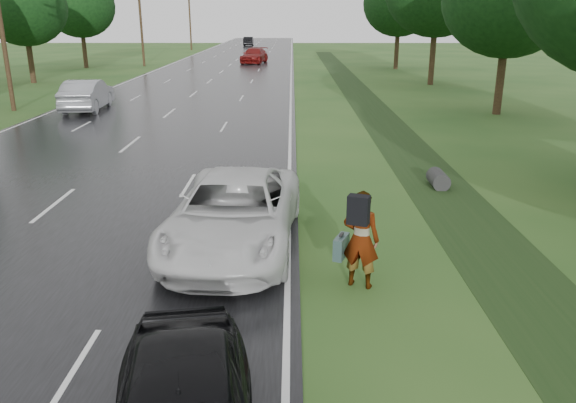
# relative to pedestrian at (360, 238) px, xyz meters

# --- Properties ---
(road) EXTENTS (14.00, 180.00, 0.04)m
(road) POSITION_rel_pedestrian_xyz_m (-8.17, 41.94, -1.02)
(road) COLOR black
(road) RESTS_ON ground
(edge_stripe_east) EXTENTS (0.12, 180.00, 0.01)m
(edge_stripe_east) POSITION_rel_pedestrian_xyz_m (-1.42, 41.94, -0.99)
(edge_stripe_east) COLOR silver
(edge_stripe_east) RESTS_ON road
(edge_stripe_west) EXTENTS (0.12, 180.00, 0.01)m
(edge_stripe_west) POSITION_rel_pedestrian_xyz_m (-14.92, 41.94, -0.99)
(edge_stripe_west) COLOR silver
(edge_stripe_west) RESTS_ON road
(center_line) EXTENTS (0.12, 180.00, 0.01)m
(center_line) POSITION_rel_pedestrian_xyz_m (-8.17, 41.94, -0.99)
(center_line) COLOR silver
(center_line) RESTS_ON road
(drainage_ditch) EXTENTS (2.20, 120.00, 0.56)m
(drainage_ditch) POSITION_rel_pedestrian_xyz_m (3.33, 15.64, -1.00)
(drainage_ditch) COLOR #1A3113
(drainage_ditch) RESTS_ON ground
(utility_pole_far) EXTENTS (1.60, 0.26, 10.00)m
(utility_pole_far) POSITION_rel_pedestrian_xyz_m (-17.37, 51.94, 4.16)
(utility_pole_far) COLOR #321F14
(utility_pole_far) RESTS_ON ground
(utility_pole_distant) EXTENTS (1.60, 0.26, 10.00)m
(utility_pole_distant) POSITION_rel_pedestrian_xyz_m (-17.37, 81.94, 4.16)
(utility_pole_distant) COLOR #321F14
(utility_pole_distant) RESTS_ON ground
(tree_east_f) EXTENTS (7.20, 7.20, 9.62)m
(tree_east_f) POSITION_rel_pedestrian_xyz_m (9.33, 48.94, 5.33)
(tree_east_f) COLOR #321F14
(tree_east_f) RESTS_ON ground
(tree_west_d) EXTENTS (6.60, 6.60, 8.80)m
(tree_west_d) POSITION_rel_pedestrian_xyz_m (-22.37, 35.94, 4.79)
(tree_west_d) COLOR #321F14
(tree_west_d) RESTS_ON ground
(tree_west_f) EXTENTS (7.00, 7.00, 9.29)m
(tree_west_f) POSITION_rel_pedestrian_xyz_m (-22.97, 49.94, 5.10)
(tree_west_f) COLOR #321F14
(tree_west_f) RESTS_ON ground
(pedestrian) EXTENTS (0.98, 1.01, 2.01)m
(pedestrian) POSITION_rel_pedestrian_xyz_m (0.00, 0.00, 0.00)
(pedestrian) COLOR #A5998C
(pedestrian) RESTS_ON ground
(white_pickup) EXTENTS (3.15, 6.16, 1.67)m
(white_pickup) POSITION_rel_pedestrian_xyz_m (-2.67, 1.94, -0.17)
(white_pickup) COLOR silver
(white_pickup) RESTS_ON road
(silver_sedan) EXTENTS (2.23, 5.41, 1.74)m
(silver_sedan) POSITION_rel_pedestrian_xyz_m (-13.04, 21.89, -0.13)
(silver_sedan) COLOR #919499
(silver_sedan) RESTS_ON road
(far_car_red) EXTENTS (3.24, 6.06, 1.67)m
(far_car_red) POSITION_rel_pedestrian_xyz_m (-5.67, 55.83, -0.16)
(far_car_red) COLOR maroon
(far_car_red) RESTS_ON road
(far_car_dark) EXTENTS (1.78, 4.82, 1.58)m
(far_car_dark) POSITION_rel_pedestrian_xyz_m (-9.17, 94.17, -0.21)
(far_car_dark) COLOR black
(far_car_dark) RESTS_ON road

